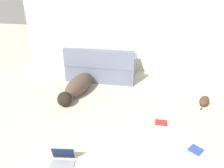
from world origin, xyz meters
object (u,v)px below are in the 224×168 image
(cat, at_px, (204,101))
(laptop_open, at_px, (63,159))
(dog, at_px, (77,87))
(book_blue, at_px, (196,150))
(couch, at_px, (102,68))
(book_red, at_px, (161,123))

(cat, bearing_deg, laptop_open, 154.43)
(dog, distance_m, laptop_open, 1.96)
(book_blue, bearing_deg, dog, 150.57)
(couch, distance_m, cat, 2.49)
(laptop_open, bearing_deg, dog, 94.93)
(couch, bearing_deg, book_blue, 130.08)
(couch, distance_m, book_blue, 3.03)
(couch, relative_size, cat, 3.52)
(book_blue, height_order, book_red, same)
(dog, height_order, laptop_open, dog)
(dog, distance_m, book_blue, 2.62)
(laptop_open, bearing_deg, cat, 34.32)
(dog, relative_size, laptop_open, 4.02)
(couch, bearing_deg, dog, 72.28)
(laptop_open, relative_size, book_blue, 1.51)
(book_blue, bearing_deg, laptop_open, -161.47)
(book_red, bearing_deg, couch, 131.12)
(laptop_open, xyz_separation_m, book_red, (1.32, 1.20, -0.06))
(dog, bearing_deg, laptop_open, 24.32)
(couch, xyz_separation_m, dog, (-0.30, -0.99, -0.07))
(couch, distance_m, dog, 1.04)
(laptop_open, height_order, book_blue, laptop_open)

